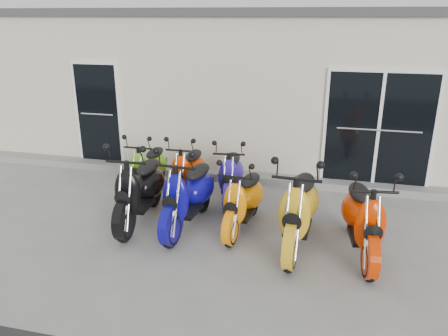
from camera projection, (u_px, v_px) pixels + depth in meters
The scene contains 14 objects.
ground at pixel (215, 223), 7.17m from camera, with size 80.00×80.00×0.00m, color gray.
building at pixel (266, 81), 11.40m from camera, with size 14.00×6.00×3.20m, color beige.
roof_cap at pixel (268, 13), 10.85m from camera, with size 14.20×6.20×0.16m, color #3F3F42.
front_step at pixel (240, 177), 9.00m from camera, with size 14.00×0.40×0.15m, color gray.
door_left at pixel (98, 111), 9.46m from camera, with size 1.07×0.08×2.22m, color black.
door_right at pixel (379, 126), 8.16m from camera, with size 2.02×0.08×2.22m, color black.
scooter_front_black at pixel (139, 180), 6.98m from camera, with size 0.72×1.98×1.46m, color black, non-canonical shape.
scooter_front_blue at pixel (188, 185), 6.80m from camera, with size 0.71×1.96×1.45m, color #0B077B, non-canonical shape.
scooter_front_orange_a at pixel (243, 192), 6.76m from camera, with size 0.62×1.72×1.27m, color orange, non-canonical shape.
scooter_front_orange_b at pixel (300, 199), 6.22m from camera, with size 0.75×2.05×1.51m, color gold, non-canonical shape.
scooter_front_red at pixel (364, 209), 6.01m from camera, with size 0.69×1.91×1.41m, color red, non-canonical shape.
scooter_back_green at pixel (148, 162), 8.20m from camera, with size 0.61×1.68×1.24m, color #60B412, non-canonical shape.
scooter_back_red at pixel (188, 165), 8.00m from camera, with size 0.62×1.71×1.26m, color #E73400, non-canonical shape.
scooter_back_blue at pixel (231, 168), 7.82m from camera, with size 0.62×1.70×1.26m, color #2B1A9F, non-canonical shape.
Camera 1 is at (1.68, -6.25, 3.24)m, focal length 35.00 mm.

